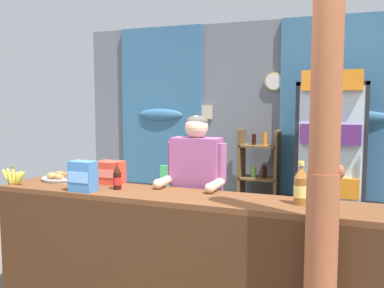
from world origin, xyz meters
The scene contains 14 objects.
ground_plane centered at (0.00, 1.16, 0.00)m, with size 7.53×7.53×0.00m, color #665B51.
back_wall_curtained centered at (0.01, 2.94, 1.35)m, with size 4.81×0.22×2.63m.
stall_counter centered at (0.07, 0.34, 0.59)m, with size 3.14×0.49×0.97m.
timber_post centered at (1.03, 0.07, 1.20)m, with size 0.20×0.18×2.51m.
drink_fridge centered at (0.93, 2.36, 1.07)m, with size 0.70×0.70×1.96m.
bottle_shelf_rack centered at (0.08, 2.66, 0.68)m, with size 0.48×0.28×1.31m.
plastic_lawn_chair centered at (-0.89, 2.20, 0.49)m, with size 0.49×0.49×0.86m.
shopkeeper centered at (-0.03, 0.84, 0.97)m, with size 0.51×0.42×1.54m.
soda_bottle_iced_tea centered at (0.86, 0.47, 1.09)m, with size 0.09×0.09×0.29m.
soda_bottle_cola centered at (-0.53, 0.44, 1.06)m, with size 0.06×0.06×0.21m.
snack_box_crackers centered at (-0.71, 0.63, 1.06)m, with size 0.21×0.16×0.19m.
snack_box_biscuit centered at (-0.74, 0.29, 1.08)m, with size 0.19×0.13×0.23m.
pastry_tray centered at (-1.19, 0.61, 0.99)m, with size 0.35×0.35×0.07m.
banana_bunch centered at (-1.44, 0.30, 1.03)m, with size 0.27×0.06×0.16m.
Camera 1 is at (1.22, -2.40, 1.66)m, focal length 40.09 mm.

